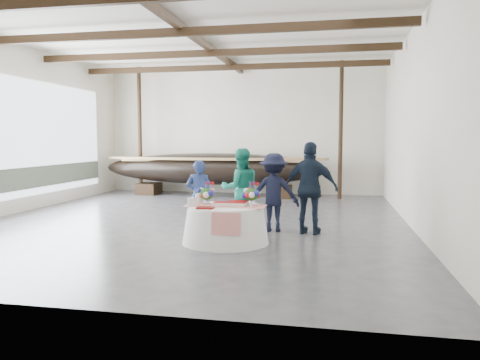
# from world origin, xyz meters

# --- Properties ---
(floor) EXTENTS (10.00, 12.00, 0.01)m
(floor) POSITION_xyz_m (0.00, 0.00, 0.00)
(floor) COLOR #3D3D42
(floor) RESTS_ON ground
(wall_back) EXTENTS (10.00, 0.02, 4.50)m
(wall_back) POSITION_xyz_m (0.00, 6.00, 2.25)
(wall_back) COLOR silver
(wall_back) RESTS_ON ground
(wall_front) EXTENTS (10.00, 0.02, 4.50)m
(wall_front) POSITION_xyz_m (0.00, -6.00, 2.25)
(wall_front) COLOR silver
(wall_front) RESTS_ON ground
(wall_left) EXTENTS (0.02, 12.00, 4.50)m
(wall_left) POSITION_xyz_m (-5.00, 0.00, 2.25)
(wall_left) COLOR silver
(wall_left) RESTS_ON ground
(wall_right) EXTENTS (0.02, 12.00, 4.50)m
(wall_right) POSITION_xyz_m (5.00, 0.00, 2.25)
(wall_right) COLOR silver
(wall_right) RESTS_ON ground
(ceiling) EXTENTS (10.00, 12.00, 0.01)m
(ceiling) POSITION_xyz_m (0.00, 0.00, 4.50)
(ceiling) COLOR white
(ceiling) RESTS_ON wall_back
(pavilion_structure) EXTENTS (9.80, 11.76, 4.50)m
(pavilion_structure) POSITION_xyz_m (0.00, 0.84, 4.00)
(pavilion_structure) COLOR black
(pavilion_structure) RESTS_ON ground
(open_bay) EXTENTS (0.03, 7.00, 3.20)m
(open_bay) POSITION_xyz_m (-4.95, 1.00, 1.83)
(open_bay) COLOR silver
(open_bay) RESTS_ON ground
(longboat_display) EXTENTS (7.92, 1.58, 1.48)m
(longboat_display) POSITION_xyz_m (-0.82, 4.92, 0.95)
(longboat_display) COLOR black
(longboat_display) RESTS_ON ground
(banquet_table) EXTENTS (1.64, 1.64, 0.71)m
(banquet_table) POSITION_xyz_m (1.29, -2.25, 0.35)
(banquet_table) COLOR white
(banquet_table) RESTS_ON ground
(tabletop_items) EXTENTS (1.53, 0.95, 0.40)m
(tabletop_items) POSITION_xyz_m (1.25, -2.11, 0.86)
(tabletop_items) COLOR red
(tabletop_items) RESTS_ON banquet_table
(guest_woman_blue) EXTENTS (0.60, 0.43, 1.53)m
(guest_woman_blue) POSITION_xyz_m (0.47, -1.24, 0.76)
(guest_woman_blue) COLOR navy
(guest_woman_blue) RESTS_ON ground
(guest_woman_teal) EXTENTS (1.05, 0.95, 1.77)m
(guest_woman_teal) POSITION_xyz_m (1.29, -0.79, 0.88)
(guest_woman_teal) COLOR #1A886F
(guest_woman_teal) RESTS_ON ground
(guest_man_left) EXTENTS (1.12, 0.69, 1.67)m
(guest_man_left) POSITION_xyz_m (2.04, -0.94, 0.83)
(guest_man_left) COLOR black
(guest_man_left) RESTS_ON ground
(guest_man_right) EXTENTS (1.19, 0.68, 1.91)m
(guest_man_right) POSITION_xyz_m (2.82, -1.10, 0.96)
(guest_man_right) COLOR #141F31
(guest_man_right) RESTS_ON ground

